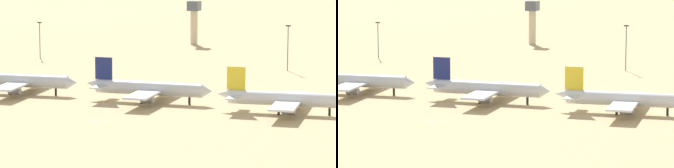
% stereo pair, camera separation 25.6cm
% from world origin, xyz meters
% --- Properties ---
extents(ground, '(4000.00, 4000.00, 0.00)m').
position_xyz_m(ground, '(0.00, 0.00, 0.00)').
color(ground, tan).
extents(parked_jet_red_2, '(39.48, 33.47, 13.04)m').
position_xyz_m(parked_jet_red_2, '(-42.34, 31.27, 4.27)').
color(parked_jet_red_2, silver).
rests_on(parked_jet_red_2, ground).
extents(parked_jet_navy_3, '(39.50, 33.26, 13.04)m').
position_xyz_m(parked_jet_navy_3, '(1.73, 31.91, 4.28)').
color(parked_jet_navy_3, silver).
rests_on(parked_jet_navy_3, ground).
extents(parked_jet_yellow_4, '(38.64, 32.71, 12.76)m').
position_xyz_m(parked_jet_yellow_4, '(44.13, 29.01, 4.18)').
color(parked_jet_yellow_4, silver).
rests_on(parked_jet_yellow_4, ground).
extents(control_tower, '(5.20, 5.20, 19.60)m').
position_xyz_m(control_tower, '(-37.60, 180.32, 11.83)').
color(control_tower, '#C6B793').
rests_on(control_tower, ground).
extents(light_pole_west, '(1.80, 0.50, 14.55)m').
position_xyz_m(light_pole_west, '(-79.05, 112.90, 8.47)').
color(light_pole_west, '#59595E').
rests_on(light_pole_west, ground).
extents(light_pole_east, '(1.80, 0.50, 16.76)m').
position_xyz_m(light_pole_east, '(23.19, 113.13, 9.61)').
color(light_pole_east, '#59595E').
rests_on(light_pole_east, ground).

